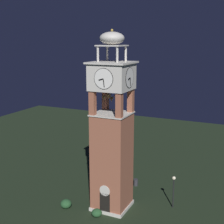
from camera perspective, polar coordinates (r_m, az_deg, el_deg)
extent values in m
plane|color=black|center=(35.52, 0.00, -16.14)|extent=(80.00, 80.00, 0.00)
cube|color=#93543D|center=(33.43, 0.00, -8.69)|extent=(3.34, 3.34, 9.88)
cube|color=beige|center=(35.44, 0.00, -15.89)|extent=(3.54, 3.54, 0.35)
cube|color=black|center=(33.64, -1.26, -15.66)|extent=(1.10, 0.04, 2.20)
cylinder|color=beige|center=(33.00, -1.28, -13.52)|extent=(1.10, 0.04, 1.10)
cube|color=#93543D|center=(31.12, -3.40, 1.48)|extent=(0.56, 0.56, 2.42)
cube|color=#93543D|center=(29.92, 1.28, 1.05)|extent=(0.56, 0.56, 2.42)
cube|color=#93543D|center=(33.55, -1.14, 2.31)|extent=(0.56, 0.56, 2.42)
cube|color=#93543D|center=(32.43, 3.27, 1.94)|extent=(0.56, 0.56, 2.42)
cube|color=beige|center=(31.96, 0.00, -0.30)|extent=(3.50, 3.50, 0.12)
cone|color=brown|center=(31.22, 1.12, 2.31)|extent=(0.45, 0.45, 0.49)
cone|color=brown|center=(32.25, 0.78, 2.65)|extent=(0.52, 0.52, 0.36)
cone|color=brown|center=(32.31, -0.59, 2.66)|extent=(0.59, 0.59, 0.52)
cone|color=brown|center=(31.59, -1.36, 2.43)|extent=(0.51, 0.51, 0.37)
cone|color=brown|center=(30.91, -0.09, 2.21)|extent=(0.42, 0.42, 0.46)
cube|color=beige|center=(31.35, 0.00, 6.15)|extent=(3.58, 3.58, 2.51)
cylinder|color=white|center=(29.74, -1.49, 5.79)|extent=(1.91, 0.05, 1.91)
torus|color=black|center=(29.74, -1.49, 5.79)|extent=(1.93, 0.06, 1.93)
cube|color=black|center=(29.79, -1.94, 5.68)|extent=(0.48, 0.03, 0.21)
cube|color=black|center=(29.71, -1.45, 5.05)|extent=(0.16, 0.03, 0.77)
cylinder|color=white|center=(32.99, 1.34, 6.46)|extent=(1.91, 0.05, 1.91)
torus|color=black|center=(32.99, 1.34, 6.46)|extent=(1.93, 0.06, 1.93)
cube|color=black|center=(33.14, 1.02, 6.38)|extent=(0.48, 0.03, 0.21)
cube|color=black|center=(33.07, 1.46, 5.82)|extent=(0.16, 0.03, 0.77)
cylinder|color=white|center=(32.16, -2.94, 6.29)|extent=(0.05, 1.91, 1.91)
torus|color=black|center=(32.16, -2.94, 6.29)|extent=(0.06, 1.93, 1.93)
cube|color=black|center=(31.99, -3.22, 6.14)|extent=(0.03, 0.48, 0.21)
cube|color=black|center=(32.28, -2.98, 5.64)|extent=(0.03, 0.16, 0.77)
cylinder|color=white|center=(30.63, 3.08, 5.98)|extent=(0.05, 1.91, 1.91)
torus|color=black|center=(30.63, 3.08, 5.98)|extent=(0.06, 1.93, 1.93)
cube|color=black|center=(30.41, 3.02, 5.81)|extent=(0.03, 0.48, 0.21)
cube|color=black|center=(30.70, 3.21, 5.28)|extent=(0.03, 0.16, 0.77)
cube|color=beige|center=(31.23, 0.00, 8.59)|extent=(3.94, 3.94, 0.16)
cylinder|color=beige|center=(30.74, -2.48, 9.99)|extent=(0.22, 0.22, 1.43)
cylinder|color=beige|center=(29.88, 0.92, 9.93)|extent=(0.22, 0.22, 1.43)
cylinder|color=beige|center=(32.50, -0.85, 10.14)|extent=(0.22, 0.22, 1.43)
cylinder|color=beige|center=(31.69, 2.40, 10.07)|extent=(0.22, 0.22, 1.43)
cube|color=beige|center=(31.16, 0.00, 11.47)|extent=(2.41, 2.41, 0.12)
ellipsoid|color=beige|center=(31.16, 0.00, 12.69)|extent=(2.33, 2.33, 1.21)
sphere|color=#B79338|center=(31.17, 0.00, 14.02)|extent=(0.24, 0.24, 0.24)
cylinder|color=black|center=(35.22, 10.60, -13.79)|extent=(0.12, 0.12, 3.10)
sphere|color=#F9EFCC|center=(34.50, 10.72, -11.22)|extent=(0.36, 0.36, 0.36)
cylinder|color=#2D2D33|center=(39.99, 4.15, -12.09)|extent=(0.52, 0.52, 0.80)
ellipsoid|color=#234C28|center=(33.68, -2.67, -17.11)|extent=(1.04, 1.04, 0.79)
ellipsoid|color=#234C28|center=(35.42, -8.00, -15.51)|extent=(1.16, 1.16, 0.93)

